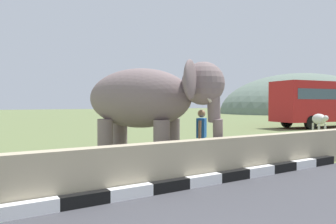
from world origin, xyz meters
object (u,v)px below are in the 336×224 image
bus_red (328,101)px  cow_near (319,120)px  person_handler (201,134)px  elephant (151,100)px

bus_red → cow_near: size_ratio=5.56×
person_handler → bus_red: (18.06, 6.94, 1.16)m
elephant → bus_red: size_ratio=0.39×
bus_red → cow_near: 6.62m
bus_red → cow_near: bearing=-153.0°
elephant → person_handler: 1.87m
bus_red → cow_near: (-5.80, -2.95, -1.21)m
bus_red → cow_near: bus_red is taller
person_handler → bus_red: bearing=21.0°
bus_red → elephant: bearing=-161.5°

